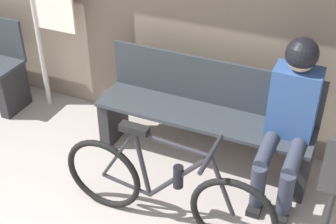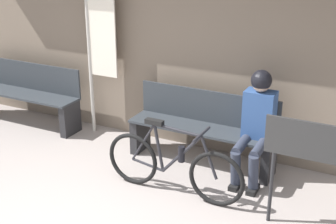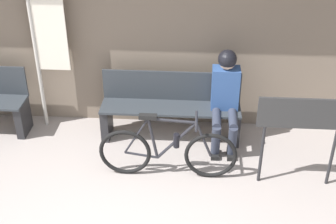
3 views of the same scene
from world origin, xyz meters
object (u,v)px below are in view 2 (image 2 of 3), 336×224
(bicycle, at_px, (173,166))
(signboard, at_px, (318,152))
(park_bench_far, at_px, (26,95))
(banner_pole, at_px, (98,37))
(person_seated, at_px, (257,119))
(park_bench_near, at_px, (203,130))

(bicycle, height_order, signboard, signboard)
(park_bench_far, xyz_separation_m, banner_pole, (1.20, 0.17, 0.94))
(person_seated, bearing_deg, banner_pole, 172.78)
(person_seated, distance_m, signboard, 1.09)
(bicycle, bearing_deg, park_bench_near, 91.30)
(park_bench_near, relative_size, bicycle, 1.12)
(person_seated, distance_m, park_bench_far, 3.48)
(signboard, bearing_deg, park_bench_far, 168.48)
(banner_pole, bearing_deg, signboard, -18.85)
(park_bench_near, height_order, park_bench_far, same)
(park_bench_near, xyz_separation_m, person_seated, (0.68, -0.11, 0.31))
(person_seated, distance_m, banner_pole, 2.37)
(bicycle, relative_size, signboard, 1.45)
(park_bench_far, bearing_deg, bicycle, -16.70)
(bicycle, bearing_deg, banner_pole, 147.64)
(person_seated, relative_size, banner_pole, 0.58)
(park_bench_near, bearing_deg, park_bench_far, -179.99)
(banner_pole, height_order, signboard, banner_pole)
(person_seated, xyz_separation_m, park_bench_far, (-3.46, 0.11, -0.31))
(bicycle, xyz_separation_m, person_seated, (0.66, 0.73, 0.39))
(bicycle, height_order, banner_pole, banner_pole)
(park_bench_far, relative_size, banner_pole, 0.81)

